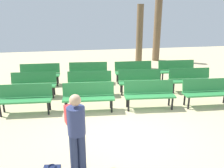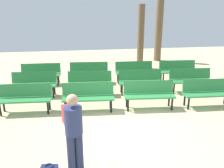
{
  "view_description": "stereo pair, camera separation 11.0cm",
  "coord_description": "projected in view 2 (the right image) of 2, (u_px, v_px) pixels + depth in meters",
  "views": [
    {
      "loc": [
        -1.27,
        -5.25,
        3.19
      ],
      "look_at": [
        0.0,
        2.45,
        0.55
      ],
      "focal_mm": 37.9,
      "sensor_mm": 36.0,
      "label": 1
    },
    {
      "loc": [
        -1.16,
        -5.27,
        3.19
      ],
      "look_at": [
        0.0,
        2.45,
        0.55
      ],
      "focal_mm": 37.9,
      "sensor_mm": 36.0,
      "label": 2
    }
  ],
  "objects": [
    {
      "name": "bench_r1_c2",
      "position": [
        140.0,
        80.0,
        8.81
      ],
      "size": [
        1.64,
        0.62,
        0.87
      ],
      "rotation": [
        0.0,
        0.0,
        -0.09
      ],
      "color": "#2D8442",
      "rests_on": "ground_plane"
    },
    {
      "name": "bench_r2_c2",
      "position": [
        134.0,
        70.0,
        10.1
      ],
      "size": [
        1.62,
        0.54,
        0.87
      ],
      "rotation": [
        0.0,
        0.0,
        -0.04
      ],
      "color": "#2D8442",
      "rests_on": "ground_plane"
    },
    {
      "name": "bench_r1_c3",
      "position": [
        190.0,
        79.0,
        8.99
      ],
      "size": [
        1.63,
        0.59,
        0.87
      ],
      "rotation": [
        0.0,
        0.0,
        -0.07
      ],
      "color": "#2D8442",
      "rests_on": "ground_plane"
    },
    {
      "name": "bench_r0_c1",
      "position": [
        88.0,
        95.0,
        7.36
      ],
      "size": [
        1.63,
        0.58,
        0.87
      ],
      "rotation": [
        0.0,
        0.0,
        -0.06
      ],
      "color": "#2D8442",
      "rests_on": "ground_plane"
    },
    {
      "name": "bench_r0_c3",
      "position": [
        207.0,
        91.0,
        7.68
      ],
      "size": [
        1.62,
        0.55,
        0.87
      ],
      "rotation": [
        0.0,
        0.0,
        -0.05
      ],
      "color": "#2D8442",
      "rests_on": "ground_plane"
    },
    {
      "name": "tree_1",
      "position": [
        159.0,
        31.0,
        13.62
      ],
      "size": [
        0.41,
        0.41,
        3.45
      ],
      "color": "brown",
      "rests_on": "ground_plane"
    },
    {
      "name": "bench_r2_c0",
      "position": [
        41.0,
        73.0,
        9.74
      ],
      "size": [
        1.62,
        0.54,
        0.87
      ],
      "rotation": [
        0.0,
        0.0,
        -0.04
      ],
      "color": "#2D8442",
      "rests_on": "ground_plane"
    },
    {
      "name": "bench_r2_c3",
      "position": [
        178.0,
        69.0,
        10.26
      ],
      "size": [
        1.62,
        0.56,
        0.87
      ],
      "rotation": [
        0.0,
        0.0,
        -0.05
      ],
      "color": "#2D8442",
      "rests_on": "ground_plane"
    },
    {
      "name": "bench_r0_c0",
      "position": [
        25.0,
        97.0,
        7.23
      ],
      "size": [
        1.62,
        0.57,
        0.87
      ],
      "rotation": [
        0.0,
        0.0,
        -0.06
      ],
      "color": "#2D8442",
      "rests_on": "ground_plane"
    },
    {
      "name": "visitor_with_backpack",
      "position": [
        73.0,
        129.0,
        4.51
      ],
      "size": [
        0.44,
        0.59,
        1.65
      ],
      "rotation": [
        0.0,
        0.0,
        3.42
      ],
      "color": "navy",
      "rests_on": "ground_plane"
    },
    {
      "name": "tree_0",
      "position": [
        141.0,
        37.0,
        12.04
      ],
      "size": [
        0.33,
        0.33,
        3.21
      ],
      "color": "brown",
      "rests_on": "ground_plane"
    },
    {
      "name": "ground_plane",
      "position": [
        126.0,
        134.0,
        6.12
      ],
      "size": [
        24.0,
        24.0,
        0.0
      ],
      "primitive_type": "plane",
      "color": "#CCB789"
    },
    {
      "name": "bench_r2_c1",
      "position": [
        89.0,
        71.0,
        9.97
      ],
      "size": [
        1.63,
        0.61,
        0.87
      ],
      "rotation": [
        0.0,
        0.0,
        -0.08
      ],
      "color": "#2D8442",
      "rests_on": "ground_plane"
    },
    {
      "name": "bench_r1_c0",
      "position": [
        34.0,
        83.0,
        8.52
      ],
      "size": [
        1.63,
        0.61,
        0.87
      ],
      "rotation": [
        0.0,
        0.0,
        -0.08
      ],
      "color": "#2D8442",
      "rests_on": "ground_plane"
    },
    {
      "name": "bench_r1_c1",
      "position": [
        90.0,
        82.0,
        8.62
      ],
      "size": [
        1.63,
        0.6,
        0.87
      ],
      "rotation": [
        0.0,
        0.0,
        -0.08
      ],
      "color": "#2D8442",
      "rests_on": "ground_plane"
    },
    {
      "name": "bench_r0_c2",
      "position": [
        149.0,
        93.0,
        7.53
      ],
      "size": [
        1.63,
        0.6,
        0.87
      ],
      "rotation": [
        0.0,
        0.0,
        -0.08
      ],
      "color": "#2D8442",
      "rests_on": "ground_plane"
    }
  ]
}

